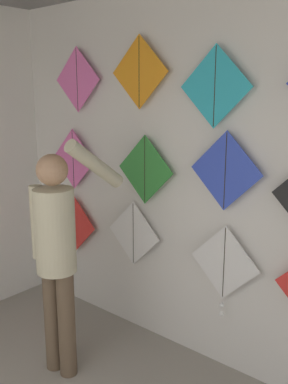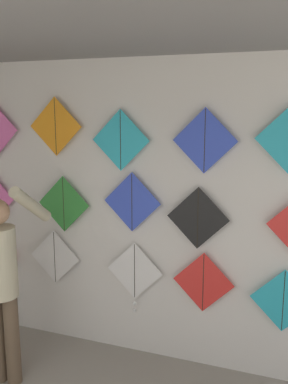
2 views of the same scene
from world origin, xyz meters
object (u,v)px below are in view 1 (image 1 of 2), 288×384
at_px(kite_5, 73,159).
at_px(kite_12, 215,87).
at_px(kite_1, 133,234).
at_px(kite_2, 224,266).
at_px(kite_10, 77,80).
at_px(kite_7, 225,171).
at_px(kite_11, 139,72).
at_px(kite_0, 75,224).
at_px(shopkeeper, 57,246).
at_px(kite_6, 145,170).

distance_m(kite_5, kite_12, 1.60).
relative_size(kite_1, kite_2, 0.80).
height_order(kite_10, kite_12, kite_10).
distance_m(kite_7, kite_11, 1.03).
height_order(kite_0, kite_11, kite_11).
xyz_separation_m(kite_0, kite_7, (1.60, 0.00, 0.70)).
height_order(kite_0, kite_1, kite_1).
bearing_deg(shopkeeper, kite_0, 126.79).
height_order(shopkeeper, kite_11, kite_11).
bearing_deg(kite_12, kite_7, 0.00).
relative_size(kite_11, kite_12, 1.00).
bearing_deg(kite_12, kite_2, -0.30).
height_order(kite_1, kite_7, kite_7).
bearing_deg(kite_2, kite_7, 178.31).
xyz_separation_m(kite_1, kite_7, (0.84, 0.00, 0.63)).
height_order(kite_0, kite_2, kite_2).
bearing_deg(kite_5, kite_11, 0.00).
distance_m(shopkeeper, kite_2, 1.20).
height_order(kite_7, kite_11, kite_11).
bearing_deg(kite_10, kite_6, 0.00).
xyz_separation_m(shopkeeper, kite_7, (0.87, 0.77, 0.53)).
xyz_separation_m(kite_5, kite_6, (0.86, 0.00, 0.00)).
relative_size(kite_0, kite_2, 0.80).
xyz_separation_m(shopkeeper, kite_2, (0.90, 0.77, -0.16)).
bearing_deg(kite_2, kite_5, 179.98).
bearing_deg(kite_6, kite_2, -0.05).
relative_size(kite_0, kite_10, 1.00).
relative_size(kite_1, kite_6, 1.00).
relative_size(kite_10, kite_12, 1.00).
bearing_deg(kite_11, kite_2, -0.05).
bearing_deg(kite_5, kite_2, -0.02).
bearing_deg(kite_11, kite_0, 180.00).
xyz_separation_m(kite_1, kite_5, (-0.73, 0.00, 0.56)).
distance_m(kite_0, kite_6, 1.08).
relative_size(kite_0, kite_5, 1.00).
height_order(shopkeeper, kite_12, kite_12).
height_order(kite_5, kite_10, kite_10).
relative_size(shopkeeper, kite_6, 3.16).
bearing_deg(kite_6, kite_1, 180.00).
relative_size(kite_0, kite_11, 1.00).
xyz_separation_m(kite_5, kite_12, (1.47, 0.00, 0.64)).
relative_size(kite_6, kite_12, 1.00).
height_order(kite_2, kite_10, kite_10).
distance_m(shopkeeper, kite_5, 1.14).
distance_m(kite_1, kite_5, 0.92).
height_order(shopkeeper, kite_10, kite_10).
xyz_separation_m(kite_11, kite_12, (0.67, 0.00, -0.11)).
bearing_deg(kite_11, kite_6, 0.00).
bearing_deg(kite_12, kite_10, 180.00).
bearing_deg(kite_1, kite_5, 180.00).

